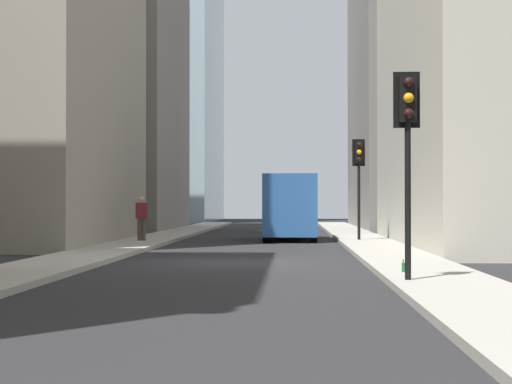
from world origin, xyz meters
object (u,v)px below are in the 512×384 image
(traffic_light_midblock, at_px, (359,166))
(discarded_bottle, at_px, (403,267))
(delivery_truck, at_px, (290,207))
(sedan_white, at_px, (291,220))
(pedestrian, at_px, (142,216))
(traffic_light_foreground, at_px, (408,126))

(traffic_light_midblock, bearing_deg, discarded_bottle, 178.93)
(traffic_light_midblock, relative_size, discarded_bottle, 15.25)
(delivery_truck, height_order, sedan_white, delivery_truck)
(traffic_light_midblock, distance_m, pedestrian, 9.05)
(traffic_light_midblock, height_order, pedestrian, traffic_light_midblock)
(delivery_truck, bearing_deg, pedestrian, 123.67)
(sedan_white, relative_size, pedestrian, 2.43)
(delivery_truck, xyz_separation_m, discarded_bottle, (-19.39, -2.51, -1.21))
(pedestrian, distance_m, discarded_bottle, 17.62)
(sedan_white, bearing_deg, discarded_bottle, -175.27)
(traffic_light_foreground, height_order, traffic_light_midblock, traffic_light_midblock)
(discarded_bottle, bearing_deg, sedan_white, 4.73)
(delivery_truck, distance_m, discarded_bottle, 19.59)
(delivery_truck, bearing_deg, sedan_white, 0.00)
(traffic_light_foreground, relative_size, traffic_light_midblock, 0.98)
(sedan_white, height_order, traffic_light_foreground, traffic_light_foreground)
(traffic_light_foreground, relative_size, pedestrian, 2.29)
(traffic_light_midblock, distance_m, discarded_bottle, 16.91)
(pedestrian, bearing_deg, delivery_truck, -56.33)
(delivery_truck, bearing_deg, traffic_light_foreground, -173.64)
(traffic_light_midblock, height_order, discarded_bottle, traffic_light_midblock)
(traffic_light_midblock, bearing_deg, pedestrian, 97.84)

